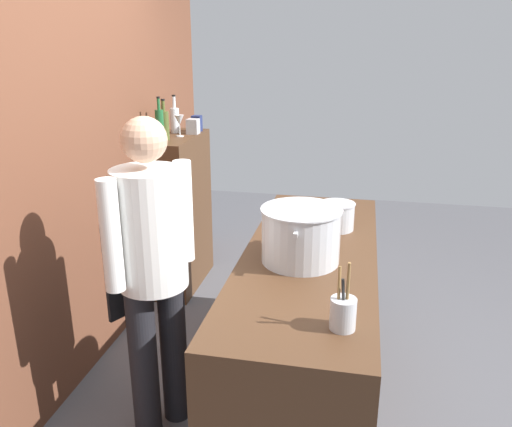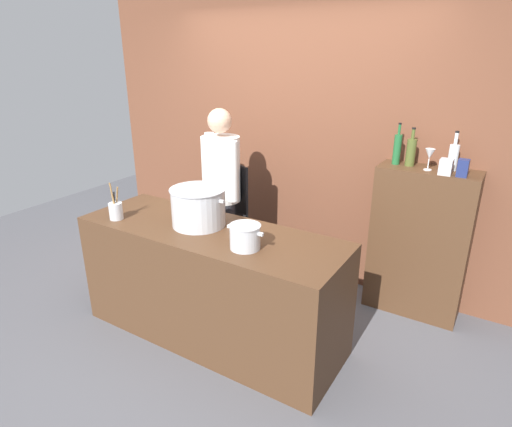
{
  "view_description": "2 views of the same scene",
  "coord_description": "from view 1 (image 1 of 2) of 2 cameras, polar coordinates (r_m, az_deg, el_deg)",
  "views": [
    {
      "loc": [
        -2.56,
        -0.23,
        1.99
      ],
      "look_at": [
        0.02,
        0.3,
        1.09
      ],
      "focal_mm": 36.49,
      "sensor_mm": 36.0,
      "label": 1
    },
    {
      "loc": [
        1.8,
        -2.26,
        2.13
      ],
      "look_at": [
        0.22,
        0.3,
        0.97
      ],
      "focal_mm": 30.22,
      "sensor_mm": 36.0,
      "label": 2
    }
  ],
  "objects": [
    {
      "name": "ground_plane",
      "position": [
        3.25,
        5.38,
        -19.0
      ],
      "size": [
        8.0,
        8.0,
        0.0
      ],
      "primitive_type": "plane",
      "color": "#4C4C51"
    },
    {
      "name": "brick_back_panel",
      "position": [
        3.08,
        -20.82,
        8.44
      ],
      "size": [
        4.4,
        0.1,
        3.0
      ],
      "primitive_type": "cube",
      "color": "brown",
      "rests_on": "ground_plane"
    },
    {
      "name": "prep_counter",
      "position": [
        3.0,
        5.65,
        -12.19
      ],
      "size": [
        2.05,
        0.7,
        0.9
      ],
      "primitive_type": "cube",
      "color": "#472D1C",
      "rests_on": "ground_plane"
    },
    {
      "name": "bar_cabinet",
      "position": [
        4.29,
        -8.38,
        0.09
      ],
      "size": [
        0.76,
        0.32,
        1.26
      ],
      "primitive_type": "cube",
      "color": "#472D1C",
      "rests_on": "ground_plane"
    },
    {
      "name": "chef",
      "position": [
        2.57,
        -11.35,
        -5.09
      ],
      "size": [
        0.48,
        0.41,
        1.66
      ],
      "rotation": [
        0.0,
        0.0,
        2.67
      ],
      "color": "black",
      "rests_on": "ground_plane"
    },
    {
      "name": "stockpot_large",
      "position": [
        2.63,
        4.94,
        -2.38
      ],
      "size": [
        0.47,
        0.41,
        0.28
      ],
      "color": "#B7BABF",
      "rests_on": "prep_counter"
    },
    {
      "name": "stockpot_small",
      "position": [
        3.12,
        8.88,
        -0.27
      ],
      "size": [
        0.27,
        0.21,
        0.16
      ],
      "color": "#B7BABF",
      "rests_on": "prep_counter"
    },
    {
      "name": "utensil_crock",
      "position": [
        2.09,
        9.53,
        -10.62
      ],
      "size": [
        0.1,
        0.1,
        0.29
      ],
      "color": "#B7BABF",
      "rests_on": "prep_counter"
    },
    {
      "name": "wine_bottle_clear",
      "position": [
        4.27,
        -8.9,
        10.17
      ],
      "size": [
        0.07,
        0.07,
        0.3
      ],
      "color": "silver",
      "rests_on": "bar_cabinet"
    },
    {
      "name": "wine_bottle_olive",
      "position": [
        3.97,
        -10.04,
        9.57
      ],
      "size": [
        0.07,
        0.07,
        0.3
      ],
      "color": "#475123",
      "rests_on": "bar_cabinet"
    },
    {
      "name": "wine_bottle_green",
      "position": [
        3.87,
        -10.51,
        9.5
      ],
      "size": [
        0.06,
        0.06,
        0.33
      ],
      "color": "#1E592D",
      "rests_on": "bar_cabinet"
    },
    {
      "name": "wine_glass_short",
      "position": [
        4.09,
        -8.41,
        10.0
      ],
      "size": [
        0.07,
        0.07,
        0.17
      ],
      "color": "silver",
      "rests_on": "bar_cabinet"
    },
    {
      "name": "spice_tin_silver",
      "position": [
        4.2,
        -6.92,
        9.46
      ],
      "size": [
        0.09,
        0.09,
        0.12
      ],
      "primitive_type": "cube",
      "color": "#B2B2B7",
      "rests_on": "bar_cabinet"
    },
    {
      "name": "spice_tin_navy",
      "position": [
        4.31,
        -6.51,
        9.78
      ],
      "size": [
        0.07,
        0.07,
        0.13
      ],
      "primitive_type": "cube",
      "color": "navy",
      "rests_on": "bar_cabinet"
    }
  ]
}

